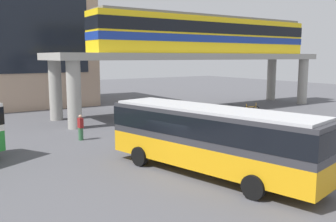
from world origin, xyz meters
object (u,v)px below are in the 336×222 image
Objects in this scene: train at (210,34)px; bicycle_green at (202,116)px; bus_main at (210,134)px; pedestrian_at_kerb at (81,128)px; bicycle_red at (178,125)px; bicycle_silver at (199,120)px; bicycle_black at (227,111)px; bicycle_orange at (251,109)px.

train is 14.45× the size of bicycle_green.
bus_main is 10.83m from pedestrian_at_kerb.
train is at bearing 38.12° from bicycle_red.
train is 9.93m from bicycle_green.
bicycle_silver is at bearing 2.33° from pedestrian_at_kerb.
bus_main is at bearing -126.18° from bicycle_silver.
pedestrian_at_kerb is (-7.60, 0.47, 0.45)m from bicycle_red.
bicycle_red is 1.04× the size of pedestrian_at_kerb.
bicycle_black is 0.93× the size of bicycle_silver.
bicycle_green is 4.93m from bicycle_red.
bicycle_red is (-8.11, -3.30, 0.00)m from bicycle_black.
bicycle_green is (-6.51, -0.32, 0.00)m from bicycle_orange.
bus_main is at bearing -141.56° from bicycle_orange.
bicycle_orange is at bearing -12.38° from bicycle_black.
bicycle_orange is 11.17m from bicycle_red.
bicycle_orange and bicycle_black have the same top height.
train is 14.45× the size of bicycle_red.
bicycle_green is (1.54, 1.49, 0.00)m from bicycle_silver.
bus_main is (-14.14, -17.04, -5.84)m from train.
bus_main is at bearing -77.20° from pedestrian_at_kerb.
pedestrian_at_kerb is (-11.92, -1.91, 0.45)m from bicycle_green.
train reaches higher than bicycle_silver.
bicycle_orange is (16.05, 12.74, -1.63)m from bus_main.
bicycle_red is (-2.78, -0.89, 0.00)m from bicycle_silver.
bicycle_silver and bicycle_green have the same top height.
pedestrian_at_kerb reaches higher than bicycle_green.
bus_main reaches higher than pedestrian_at_kerb.
bicycle_black is at bearing 24.31° from bicycle_silver.
pedestrian_at_kerb reaches higher than bicycle_orange.
train reaches higher than bicycle_orange.
bicycle_silver is at bearing -135.16° from train.
train is 15.51× the size of bicycle_black.
bicycle_red is at bearing -151.18° from bicycle_green.
bicycle_green is at bearing 28.82° from bicycle_red.
bicycle_red is at bearing -166.00° from bicycle_orange.
bicycle_orange is at bearing 2.84° from bicycle_green.
pedestrian_at_kerb is (-10.38, -0.42, 0.45)m from bicycle_silver.
train reaches higher than bicycle_black.
bicycle_green is (-4.61, -4.63, -7.47)m from train.
bicycle_orange is 1.03× the size of bicycle_black.
bicycle_silver is 1.03× the size of pedestrian_at_kerb.
train is 14.99× the size of bicycle_orange.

